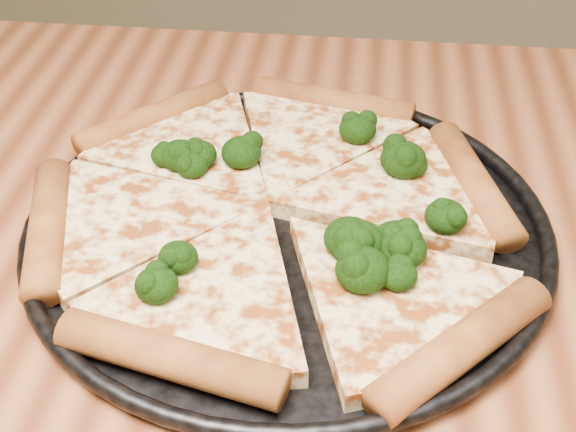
# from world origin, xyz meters

# --- Properties ---
(dining_table) EXTENTS (1.20, 0.90, 0.75)m
(dining_table) POSITION_xyz_m (0.00, 0.00, 0.66)
(dining_table) COLOR #9B542F
(dining_table) RESTS_ON ground
(pizza_pan) EXTENTS (0.39, 0.39, 0.02)m
(pizza_pan) POSITION_xyz_m (0.05, 0.11, 0.76)
(pizza_pan) COLOR black
(pizza_pan) RESTS_ON dining_table
(pizza) EXTENTS (0.38, 0.38, 0.03)m
(pizza) POSITION_xyz_m (0.04, 0.12, 0.77)
(pizza) COLOR #FFE29C
(pizza) RESTS_ON pizza_pan
(broccoli_florets) EXTENTS (0.24, 0.23, 0.03)m
(broccoli_florets) POSITION_xyz_m (0.07, 0.11, 0.78)
(broccoli_florets) COLOR black
(broccoli_florets) RESTS_ON pizza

